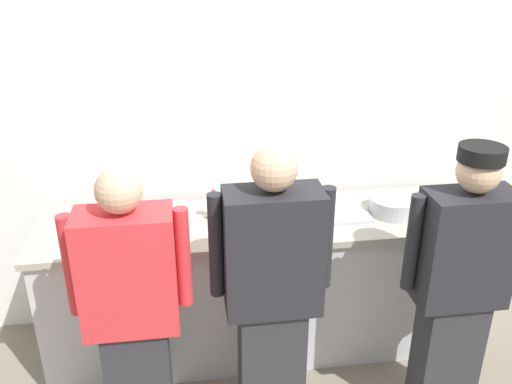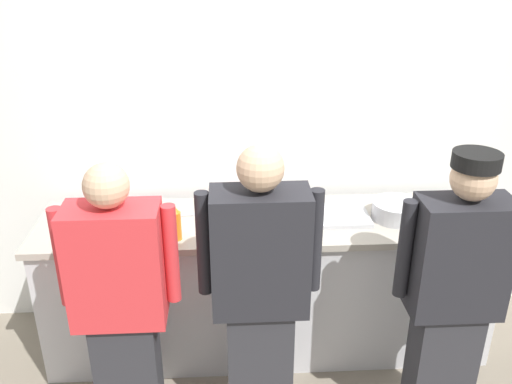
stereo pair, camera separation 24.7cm
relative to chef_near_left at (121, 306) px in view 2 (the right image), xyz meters
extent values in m
plane|color=slate|center=(0.78, 0.35, -0.83)|extent=(9.00, 9.00, 0.00)
cube|color=white|center=(0.78, 1.17, 0.60)|extent=(4.39, 0.10, 2.87)
cube|color=silver|center=(0.78, 0.70, -0.39)|extent=(2.75, 0.62, 0.89)
cube|color=#A8A093|center=(0.78, 0.70, 0.07)|extent=(2.80, 0.68, 0.04)
cube|color=#2D2D33|center=(0.00, 0.00, -0.45)|extent=(0.32, 0.20, 0.76)
cube|color=red|center=(0.00, 0.00, 0.23)|extent=(0.45, 0.24, 0.60)
cylinder|color=red|center=(-0.26, 0.04, 0.26)|extent=(0.07, 0.07, 0.51)
cylinder|color=red|center=(0.26, 0.04, 0.26)|extent=(0.07, 0.07, 0.51)
sphere|color=tan|center=(0.00, 0.00, 0.64)|extent=(0.21, 0.21, 0.21)
cube|color=#2D2D33|center=(0.68, 0.00, -0.44)|extent=(0.33, 0.20, 0.80)
cube|color=#232328|center=(0.68, 0.00, 0.28)|extent=(0.47, 0.24, 0.63)
cylinder|color=#232328|center=(0.41, 0.04, 0.31)|extent=(0.07, 0.07, 0.54)
cylinder|color=#232328|center=(0.95, 0.04, 0.31)|extent=(0.07, 0.07, 0.54)
sphere|color=tan|center=(0.68, 0.00, 0.71)|extent=(0.22, 0.22, 0.22)
cube|color=#2D2D33|center=(1.64, -0.03, -0.45)|extent=(0.32, 0.20, 0.77)
cube|color=#232328|center=(1.64, -0.03, 0.24)|extent=(0.45, 0.24, 0.61)
cylinder|color=#232328|center=(1.38, 0.01, 0.27)|extent=(0.07, 0.07, 0.52)
cylinder|color=#232328|center=(1.90, 0.01, 0.27)|extent=(0.07, 0.07, 0.52)
sphere|color=tan|center=(1.64, -0.03, 0.65)|extent=(0.21, 0.21, 0.21)
cylinder|color=black|center=(1.64, -0.03, 0.74)|extent=(0.22, 0.22, 0.07)
cylinder|color=white|center=(-0.21, 0.79, 0.10)|extent=(0.23, 0.23, 0.01)
cylinder|color=white|center=(-0.21, 0.79, 0.11)|extent=(0.23, 0.23, 0.01)
cylinder|color=white|center=(-0.21, 0.79, 0.12)|extent=(0.23, 0.23, 0.01)
cylinder|color=white|center=(-0.21, 0.79, 0.13)|extent=(0.23, 0.23, 0.01)
cylinder|color=white|center=(-0.21, 0.79, 0.15)|extent=(0.23, 0.23, 0.01)
cylinder|color=white|center=(-0.21, 0.79, 0.16)|extent=(0.23, 0.23, 0.01)
cylinder|color=white|center=(-0.21, 0.79, 0.17)|extent=(0.23, 0.23, 0.01)
cylinder|color=white|center=(-0.21, 0.79, 0.18)|extent=(0.23, 0.23, 0.01)
cylinder|color=#B7BABF|center=(1.56, 0.68, 0.15)|extent=(0.30, 0.30, 0.11)
cube|color=#B7BABF|center=(1.15, 0.71, 0.10)|extent=(0.47, 0.32, 0.02)
cylinder|color=red|center=(0.54, 0.49, 0.17)|extent=(0.06, 0.06, 0.15)
cone|color=red|center=(0.54, 0.49, 0.26)|extent=(0.05, 0.05, 0.04)
cylinder|color=red|center=(0.45, 0.74, 0.18)|extent=(0.06, 0.06, 0.17)
cone|color=red|center=(0.45, 0.74, 0.28)|extent=(0.05, 0.05, 0.04)
cylinder|color=orange|center=(0.24, 0.49, 0.18)|extent=(0.06, 0.06, 0.17)
cone|color=orange|center=(0.24, 0.49, 0.28)|extent=(0.05, 0.05, 0.04)
cylinder|color=white|center=(0.69, 0.55, 0.11)|extent=(0.10, 0.10, 0.04)
cylinder|color=#5B932D|center=(0.69, 0.55, 0.13)|extent=(0.08, 0.08, 0.01)
cylinder|color=white|center=(0.80, 0.83, 0.11)|extent=(0.11, 0.11, 0.04)
cylinder|color=#5B932D|center=(0.80, 0.83, 0.13)|extent=(0.09, 0.09, 0.01)
cylinder|color=white|center=(-0.41, 0.74, 0.11)|extent=(0.10, 0.10, 0.04)
cylinder|color=red|center=(-0.41, 0.74, 0.13)|extent=(0.08, 0.08, 0.01)
cube|color=#B7BABF|center=(0.33, 0.79, 0.10)|extent=(0.19, 0.03, 0.01)
cube|color=black|center=(0.19, 0.79, 0.10)|extent=(0.09, 0.03, 0.02)
camera|label=1|loc=(0.29, -2.20, 1.59)|focal=38.08mm
camera|label=2|loc=(0.53, -2.22, 1.59)|focal=38.08mm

